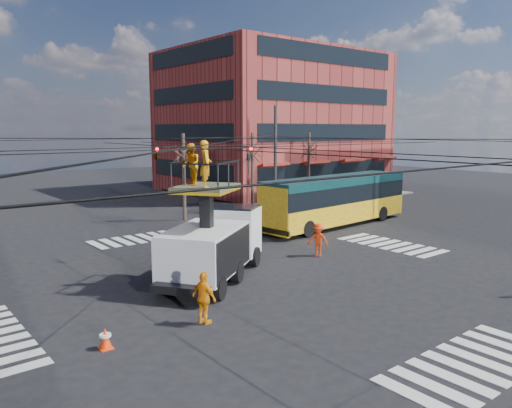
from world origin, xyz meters
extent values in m
plane|color=black|center=(0.00, 0.00, 0.00)|extent=(120.00, 120.00, 0.00)
cube|color=slate|center=(21.00, 21.00, 0.06)|extent=(18.00, 18.00, 0.12)
cube|color=maroon|center=(22.00, 24.00, 7.00)|extent=(20.00, 16.00, 14.00)
cube|color=black|center=(22.00, 16.00, 2.45)|extent=(17.00, 0.12, 1.58)
cube|color=black|center=(12.00, 24.00, 2.45)|extent=(0.12, 13.60, 1.58)
cube|color=black|center=(22.00, 16.00, 5.95)|extent=(17.00, 0.12, 1.57)
cube|color=black|center=(12.00, 24.00, 5.95)|extent=(0.12, 13.60, 1.57)
cube|color=black|center=(22.00, 16.00, 9.45)|extent=(17.00, 0.12, 1.57)
cube|color=black|center=(12.00, 24.00, 9.45)|extent=(0.12, 13.60, 1.57)
cube|color=black|center=(22.00, 16.00, 12.95)|extent=(17.00, 0.12, 1.57)
cube|color=black|center=(12.00, 24.00, 12.95)|extent=(0.12, 13.60, 1.57)
cylinder|color=#2D2D30|center=(12.00, 12.00, 4.00)|extent=(0.24, 0.24, 8.00)
cylinder|color=black|center=(0.00, 12.00, 5.70)|extent=(24.00, 0.03, 0.03)
cylinder|color=black|center=(12.00, 0.00, 5.70)|extent=(0.03, 24.00, 0.03)
cylinder|color=black|center=(0.00, 0.00, 5.90)|extent=(24.02, 24.02, 0.03)
cylinder|color=black|center=(0.00, 0.00, 5.90)|extent=(24.02, 24.02, 0.03)
cylinder|color=black|center=(0.00, -1.20, 5.60)|extent=(24.00, 0.03, 0.03)
cylinder|color=black|center=(0.00, 1.20, 5.60)|extent=(24.00, 0.03, 0.03)
cylinder|color=black|center=(-1.20, 0.00, 5.50)|extent=(0.03, 24.00, 0.03)
cylinder|color=black|center=(1.20, 0.00, 5.50)|extent=(0.03, 24.00, 0.03)
imported|color=black|center=(2.50, 3.00, 5.10)|extent=(0.16, 0.20, 1.00)
imported|color=black|center=(-1.50, 5.00, 5.35)|extent=(0.26, 1.24, 0.50)
cylinder|color=#382B21|center=(5.00, 13.50, 3.00)|extent=(0.24, 0.24, 6.00)
cylinder|color=#382B21|center=(11.00, 13.50, 3.00)|extent=(0.24, 0.24, 6.00)
cylinder|color=#382B21|center=(17.00, 13.50, 3.00)|extent=(0.24, 0.24, 6.00)
cube|color=black|center=(-1.13, 0.87, 0.55)|extent=(6.98, 5.85, 0.30)
cube|color=silver|center=(0.99, 2.38, 1.55)|extent=(2.86, 3.00, 2.20)
cube|color=black|center=(0.99, 2.38, 2.35)|extent=(2.64, 2.80, 0.80)
cube|color=silver|center=(-1.86, 0.35, 1.45)|extent=(4.87, 4.47, 1.80)
cylinder|color=black|center=(1.49, 1.33, 0.45)|extent=(0.94, 0.81, 0.90)
cylinder|color=black|center=(0.16, 3.20, 0.45)|extent=(0.94, 0.81, 0.90)
cylinder|color=black|center=(-0.63, -0.18, 0.45)|extent=(0.94, 0.81, 0.90)
cylinder|color=black|center=(-1.96, 1.69, 0.45)|extent=(0.94, 0.81, 0.90)
cylinder|color=black|center=(-2.42, -1.46, 0.45)|extent=(0.94, 0.81, 0.90)
cylinder|color=black|center=(-3.75, 0.42, 0.45)|extent=(0.94, 0.81, 0.90)
cube|color=black|center=(-1.62, 0.52, 2.70)|extent=(0.63, 0.63, 2.59)
cube|color=#47482B|center=(-1.62, 0.52, 3.99)|extent=(3.34, 3.22, 0.12)
cube|color=yellow|center=(-1.62, 0.52, 3.87)|extent=(3.34, 3.22, 0.12)
imported|color=orange|center=(-2.19, -0.34, 4.96)|extent=(0.71, 0.79, 1.82)
imported|color=orange|center=(-2.07, 0.93, 4.89)|extent=(0.81, 0.95, 1.69)
cube|color=#C37012|center=(11.89, 5.72, 0.95)|extent=(12.10, 3.51, 1.30)
cube|color=black|center=(11.89, 5.72, 2.15)|extent=(12.10, 3.45, 1.10)
cube|color=#0C3134|center=(11.89, 5.72, 2.95)|extent=(12.10, 3.51, 0.50)
cube|color=#C37012|center=(6.04, 5.27, 1.60)|extent=(0.44, 2.48, 2.80)
cube|color=#C37012|center=(17.74, 6.17, 1.60)|extent=(0.44, 2.48, 2.80)
cube|color=black|center=(5.99, 5.27, 0.45)|extent=(0.35, 2.60, 0.30)
cube|color=gold|center=(6.14, 5.28, 2.85)|extent=(0.22, 1.60, 0.35)
cylinder|color=black|center=(7.81, 4.23, 0.50)|extent=(1.02, 0.38, 1.00)
cylinder|color=black|center=(7.63, 6.58, 0.50)|extent=(1.02, 0.38, 1.00)
cylinder|color=black|center=(15.55, 4.82, 0.50)|extent=(1.02, 0.38, 1.00)
cylinder|color=black|center=(15.37, 7.17, 0.50)|extent=(1.02, 0.38, 1.00)
cone|color=#FF390A|center=(-7.35, -2.85, 0.31)|extent=(0.36, 0.36, 0.63)
imported|color=#FF9F10|center=(-4.08, -3.05, 0.87)|extent=(0.62, 1.09, 1.74)
imported|color=red|center=(5.10, 0.76, 0.82)|extent=(1.01, 1.22, 1.64)
camera|label=1|loc=(-12.49, -16.22, 6.31)|focal=35.00mm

